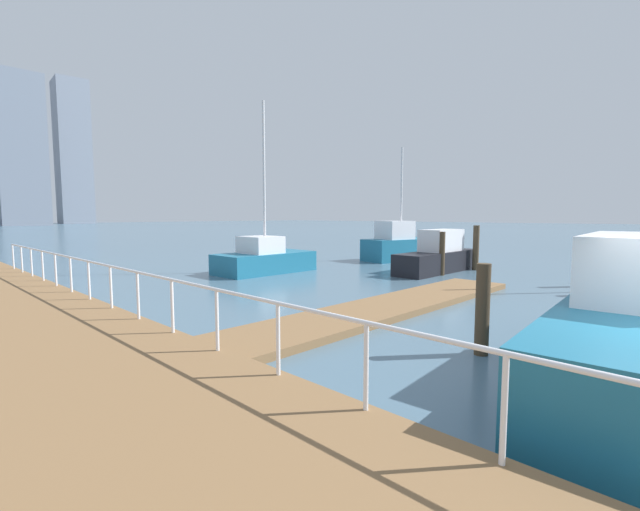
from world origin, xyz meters
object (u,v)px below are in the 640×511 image
moored_boat_2 (638,329)px  moored_boat_4 (438,256)px  moored_boat_0 (264,259)px  moored_boat_3 (399,245)px

moored_boat_2 → moored_boat_4: (10.27, 9.10, -0.16)m
moored_boat_4 → moored_boat_2: bearing=-138.5°
moored_boat_0 → moored_boat_3: moored_boat_0 is taller
moored_boat_2 → moored_boat_3: moored_boat_3 is taller
moored_boat_2 → moored_boat_4: size_ratio=1.21×
moored_boat_2 → moored_boat_4: moored_boat_2 is taller
moored_boat_3 → moored_boat_4: bearing=-126.3°
moored_boat_2 → moored_boat_3: 19.05m
moored_boat_0 → moored_boat_2: size_ratio=1.15×
moored_boat_0 → moored_boat_4: moored_boat_0 is taller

